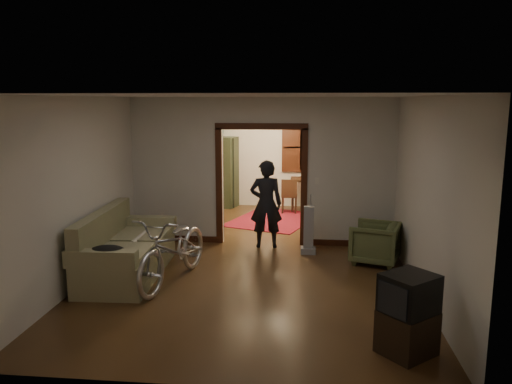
# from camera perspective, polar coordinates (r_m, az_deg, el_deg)

# --- Properties ---
(floor) EXTENTS (5.00, 8.50, 0.01)m
(floor) POSITION_cam_1_polar(r_m,az_deg,el_deg) (9.07, 0.19, -7.13)
(floor) COLOR #352010
(floor) RESTS_ON ground
(ceiling) EXTENTS (5.00, 8.50, 0.01)m
(ceiling) POSITION_cam_1_polar(r_m,az_deg,el_deg) (8.64, 0.20, 10.85)
(ceiling) COLOR white
(ceiling) RESTS_ON floor
(wall_back) EXTENTS (5.00, 0.02, 2.80)m
(wall_back) POSITION_cam_1_polar(r_m,az_deg,el_deg) (12.95, 2.03, 4.51)
(wall_back) COLOR beige
(wall_back) RESTS_ON floor
(wall_left) EXTENTS (0.02, 8.50, 2.80)m
(wall_left) POSITION_cam_1_polar(r_m,az_deg,el_deg) (9.32, -15.29, 1.82)
(wall_left) COLOR beige
(wall_left) RESTS_ON floor
(wall_right) EXTENTS (0.02, 8.50, 2.80)m
(wall_right) POSITION_cam_1_polar(r_m,az_deg,el_deg) (8.86, 16.51, 1.33)
(wall_right) COLOR beige
(wall_right) RESTS_ON floor
(partition_wall) EXTENTS (5.00, 0.14, 2.80)m
(partition_wall) POSITION_cam_1_polar(r_m,az_deg,el_deg) (9.48, 0.64, 2.33)
(partition_wall) COLOR beige
(partition_wall) RESTS_ON floor
(door_casing) EXTENTS (1.74, 0.20, 2.32)m
(door_casing) POSITION_cam_1_polar(r_m,az_deg,el_deg) (9.53, 0.64, 0.55)
(door_casing) COLOR #35170C
(door_casing) RESTS_ON floor
(far_window) EXTENTS (0.98, 0.06, 1.28)m
(far_window) POSITION_cam_1_polar(r_m,az_deg,el_deg) (12.87, 5.15, 5.10)
(far_window) COLOR black
(far_window) RESTS_ON wall_back
(chandelier) EXTENTS (0.24, 0.24, 0.24)m
(chandelier) POSITION_cam_1_polar(r_m,az_deg,el_deg) (11.14, 1.47, 8.44)
(chandelier) COLOR #FFE0A5
(chandelier) RESTS_ON ceiling
(light_switch) EXTENTS (0.08, 0.01, 0.12)m
(light_switch) POSITION_cam_1_polar(r_m,az_deg,el_deg) (9.40, 6.99, 1.26)
(light_switch) COLOR silver
(light_switch) RESTS_ON partition_wall
(sofa) EXTENTS (1.10, 2.27, 1.03)m
(sofa) POSITION_cam_1_polar(r_m,az_deg,el_deg) (8.15, -14.48, -5.73)
(sofa) COLOR olive
(sofa) RESTS_ON floor
(rolled_paper) EXTENTS (0.09, 0.73, 0.09)m
(rolled_paper) POSITION_cam_1_polar(r_m,az_deg,el_deg) (8.39, -13.14, -5.10)
(rolled_paper) COLOR beige
(rolled_paper) RESTS_ON sofa
(jacket) EXTENTS (0.49, 0.37, 0.14)m
(jacket) POSITION_cam_1_polar(r_m,az_deg,el_deg) (7.28, -16.64, -6.43)
(jacket) COLOR black
(jacket) RESTS_ON sofa
(bicycle) EXTENTS (1.13, 2.16, 1.08)m
(bicycle) POSITION_cam_1_polar(r_m,az_deg,el_deg) (7.67, -9.34, -6.36)
(bicycle) COLOR silver
(bicycle) RESTS_ON floor
(armchair) EXTENTS (0.96, 0.95, 0.70)m
(armchair) POSITION_cam_1_polar(r_m,az_deg,el_deg) (8.75, 13.42, -5.68)
(armchair) COLOR #505B33
(armchair) RESTS_ON floor
(tv_stand) EXTENTS (0.72, 0.71, 0.48)m
(tv_stand) POSITION_cam_1_polar(r_m,az_deg,el_deg) (5.89, 16.88, -15.12)
(tv_stand) COLOR black
(tv_stand) RESTS_ON floor
(crt_tv) EXTENTS (0.71, 0.70, 0.45)m
(crt_tv) POSITION_cam_1_polar(r_m,az_deg,el_deg) (5.72, 17.11, -11.15)
(crt_tv) COLOR black
(crt_tv) RESTS_ON tv_stand
(vacuum) EXTENTS (0.30, 0.25, 0.88)m
(vacuum) POSITION_cam_1_polar(r_m,az_deg,el_deg) (9.06, 6.02, -4.33)
(vacuum) COLOR gray
(vacuum) RESTS_ON floor
(person) EXTENTS (0.64, 0.46, 1.66)m
(person) POSITION_cam_1_polar(r_m,az_deg,el_deg) (9.32, 1.15, -1.38)
(person) COLOR black
(person) RESTS_ON floor
(oriental_rug) EXTENTS (2.29, 2.61, 0.02)m
(oriental_rug) POSITION_cam_1_polar(r_m,az_deg,el_deg) (11.62, 2.02, -3.15)
(oriental_rug) COLOR maroon
(oriental_rug) RESTS_ON floor
(locker) EXTENTS (1.02, 0.75, 1.82)m
(locker) POSITION_cam_1_polar(r_m,az_deg,el_deg) (12.98, -4.25, 2.31)
(locker) COLOR #242D1B
(locker) RESTS_ON floor
(globe) EXTENTS (0.27, 0.27, 0.27)m
(globe) POSITION_cam_1_polar(r_m,az_deg,el_deg) (12.87, -4.31, 6.86)
(globe) COLOR #1E5972
(globe) RESTS_ON locker
(desk) EXTENTS (1.23, 0.94, 0.80)m
(desk) POSITION_cam_1_polar(r_m,az_deg,el_deg) (12.58, 6.45, -0.32)
(desk) COLOR black
(desk) RESTS_ON floor
(desk_chair) EXTENTS (0.47, 0.47, 0.85)m
(desk_chair) POSITION_cam_1_polar(r_m,az_deg,el_deg) (12.29, 3.83, -0.42)
(desk_chair) COLOR black
(desk_chair) RESTS_ON floor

